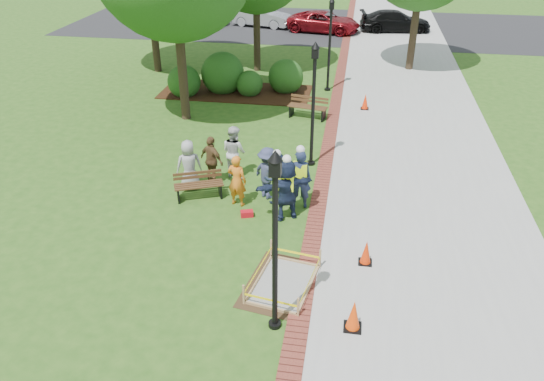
% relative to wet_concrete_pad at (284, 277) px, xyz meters
% --- Properties ---
extents(ground, '(100.00, 100.00, 0.00)m').
position_rel_wet_concrete_pad_xyz_m(ground, '(-1.24, 1.59, -0.23)').
color(ground, '#285116').
rests_on(ground, ground).
extents(sidewalk, '(6.00, 60.00, 0.02)m').
position_rel_wet_concrete_pad_xyz_m(sidewalk, '(3.76, 11.59, -0.22)').
color(sidewalk, '#9E9E99').
rests_on(sidewalk, ground).
extents(brick_edging, '(0.50, 60.00, 0.03)m').
position_rel_wet_concrete_pad_xyz_m(brick_edging, '(0.51, 11.59, -0.22)').
color(brick_edging, maroon).
rests_on(brick_edging, ground).
extents(mulch_bed, '(7.00, 3.00, 0.05)m').
position_rel_wet_concrete_pad_xyz_m(mulch_bed, '(-4.24, 13.59, -0.21)').
color(mulch_bed, '#381E0F').
rests_on(mulch_bed, ground).
extents(parking_lot, '(36.00, 12.00, 0.01)m').
position_rel_wet_concrete_pad_xyz_m(parking_lot, '(-1.24, 28.59, -0.23)').
color(parking_lot, black).
rests_on(parking_lot, ground).
extents(wet_concrete_pad, '(2.07, 2.56, 0.55)m').
position_rel_wet_concrete_pad_xyz_m(wet_concrete_pad, '(0.00, 0.00, 0.00)').
color(wet_concrete_pad, '#47331E').
rests_on(wet_concrete_pad, ground).
extents(bench_near, '(1.57, 1.01, 0.81)m').
position_rel_wet_concrete_pad_xyz_m(bench_near, '(-3.18, 3.73, 0.02)').
color(bench_near, '#4B2E1A').
rests_on(bench_near, ground).
extents(bench_far, '(1.69, 0.84, 0.88)m').
position_rel_wet_concrete_pad_xyz_m(bench_far, '(-0.57, 10.90, 0.05)').
color(bench_far, '#55341D').
rests_on(bench_far, ground).
extents(cone_front, '(0.39, 0.39, 0.77)m').
position_rel_wet_concrete_pad_xyz_m(cone_front, '(1.69, -1.21, 0.14)').
color(cone_front, black).
rests_on(cone_front, ground).
extents(cone_back, '(0.35, 0.35, 0.69)m').
position_rel_wet_concrete_pad_xyz_m(cone_back, '(1.94, 1.19, 0.10)').
color(cone_back, black).
rests_on(cone_back, ground).
extents(cone_far, '(0.35, 0.35, 0.69)m').
position_rel_wet_concrete_pad_xyz_m(cone_far, '(1.80, 12.31, 0.10)').
color(cone_far, black).
rests_on(cone_far, ground).
extents(toolbox, '(0.41, 0.30, 0.18)m').
position_rel_wet_concrete_pad_xyz_m(toolbox, '(-1.50, 2.90, -0.14)').
color(toolbox, red).
rests_on(toolbox, ground).
extents(lamp_near, '(0.28, 0.28, 4.26)m').
position_rel_wet_concrete_pad_xyz_m(lamp_near, '(0.01, -1.41, 2.25)').
color(lamp_near, black).
rests_on(lamp_near, ground).
extents(lamp_mid, '(0.28, 0.28, 4.26)m').
position_rel_wet_concrete_pad_xyz_m(lamp_mid, '(0.01, 6.59, 2.25)').
color(lamp_mid, black).
rests_on(lamp_mid, ground).
extents(lamp_far, '(0.28, 0.28, 4.26)m').
position_rel_wet_concrete_pad_xyz_m(lamp_far, '(0.01, 14.59, 2.25)').
color(lamp_far, black).
rests_on(lamp_far, ground).
extents(shrub_a, '(1.53, 1.53, 1.53)m').
position_rel_wet_concrete_pad_xyz_m(shrub_a, '(-6.49, 12.79, -0.23)').
color(shrub_a, '#1F4714').
rests_on(shrub_a, ground).
extents(shrub_b, '(2.01, 2.01, 2.01)m').
position_rel_wet_concrete_pad_xyz_m(shrub_b, '(-4.87, 13.66, -0.23)').
color(shrub_b, '#1F4714').
rests_on(shrub_b, ground).
extents(shrub_c, '(1.23, 1.23, 1.23)m').
position_rel_wet_concrete_pad_xyz_m(shrub_c, '(-3.53, 13.35, -0.23)').
color(shrub_c, '#1F4714').
rests_on(shrub_c, ground).
extents(shrub_d, '(1.65, 1.65, 1.65)m').
position_rel_wet_concrete_pad_xyz_m(shrub_d, '(-1.94, 14.14, -0.23)').
color(shrub_d, '#1F4714').
rests_on(shrub_d, ground).
extents(shrub_e, '(0.88, 0.88, 0.88)m').
position_rel_wet_concrete_pad_xyz_m(shrub_e, '(-4.53, 14.74, -0.23)').
color(shrub_e, '#1F4714').
rests_on(shrub_e, ground).
extents(casual_person_a, '(0.62, 0.53, 1.64)m').
position_rel_wet_concrete_pad_xyz_m(casual_person_a, '(-3.62, 4.27, 0.59)').
color(casual_person_a, '#969696').
rests_on(casual_person_a, ground).
extents(casual_person_b, '(0.59, 0.45, 1.63)m').
position_rel_wet_concrete_pad_xyz_m(casual_person_b, '(-1.92, 3.53, 0.58)').
color(casual_person_b, orange).
rests_on(casual_person_b, ground).
extents(casual_person_c, '(0.67, 0.63, 1.78)m').
position_rel_wet_concrete_pad_xyz_m(casual_person_c, '(-2.41, 5.33, 0.65)').
color(casual_person_c, silver).
rests_on(casual_person_c, ground).
extents(casual_person_d, '(0.62, 0.56, 1.63)m').
position_rel_wet_concrete_pad_xyz_m(casual_person_d, '(-3.00, 4.73, 0.58)').
color(casual_person_d, brown).
rests_on(casual_person_d, ground).
extents(casual_person_e, '(0.63, 0.60, 1.66)m').
position_rel_wet_concrete_pad_xyz_m(casual_person_e, '(-1.09, 4.11, 0.60)').
color(casual_person_e, '#323757').
rests_on(casual_person_e, ground).
extents(hivis_worker_a, '(0.71, 0.64, 2.02)m').
position_rel_wet_concrete_pad_xyz_m(hivis_worker_a, '(-0.37, 3.03, 0.76)').
color(hivis_worker_a, '#1D274B').
rests_on(hivis_worker_a, ground).
extents(hivis_worker_b, '(0.64, 0.46, 2.02)m').
position_rel_wet_concrete_pad_xyz_m(hivis_worker_b, '(-0.07, 3.71, 0.76)').
color(hivis_worker_b, '#1A1B44').
rests_on(hivis_worker_b, ground).
extents(hivis_worker_c, '(0.61, 0.52, 1.78)m').
position_rel_wet_concrete_pad_xyz_m(hivis_worker_c, '(-0.77, 3.84, 0.65)').
color(hivis_worker_c, '#17263C').
rests_on(hivis_worker_c, ground).
extents(parked_car_a, '(2.28, 4.64, 1.47)m').
position_rel_wet_concrete_pad_xyz_m(parked_car_a, '(-9.97, 27.53, -0.23)').
color(parked_car_a, '#262629').
rests_on(parked_car_a, ground).
extents(parked_car_b, '(2.98, 4.94, 1.50)m').
position_rel_wet_concrete_pad_xyz_m(parked_car_b, '(-5.53, 27.58, -0.23)').
color(parked_car_b, '#B6B6BB').
rests_on(parked_car_b, ground).
extents(parked_car_c, '(2.72, 4.75, 1.46)m').
position_rel_wet_concrete_pad_xyz_m(parked_car_c, '(-1.12, 26.58, -0.23)').
color(parked_car_c, maroon).
rests_on(parked_car_c, ground).
extents(parked_car_d, '(2.59, 4.79, 1.49)m').
position_rel_wet_concrete_pad_xyz_m(parked_car_d, '(3.62, 27.56, -0.23)').
color(parked_car_d, black).
rests_on(parked_car_d, ground).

